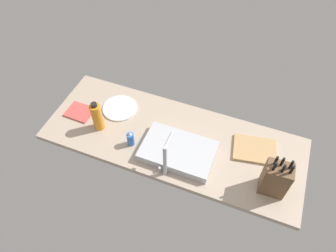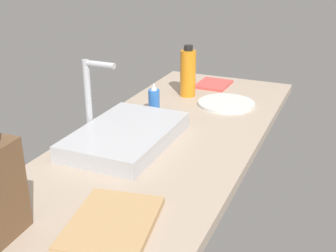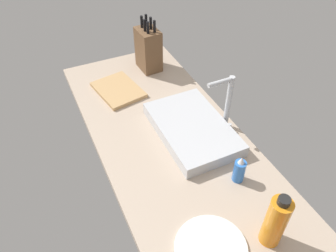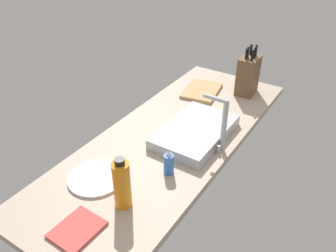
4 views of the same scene
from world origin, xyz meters
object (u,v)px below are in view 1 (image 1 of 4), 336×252
at_px(water_bottle, 97,117).
at_px(dish_towel, 80,112).
at_px(dinner_plate, 120,108).
at_px(faucet, 166,157).
at_px(sink_basin, 178,151).
at_px(cutting_board, 255,150).
at_px(knife_block, 276,179).
at_px(soap_bottle, 131,139).

distance_m(water_bottle, dish_towel, 0.22).
height_order(dinner_plate, dish_towel, same).
xyz_separation_m(faucet, water_bottle, (0.53, -0.15, -0.05)).
bearing_deg(faucet, sink_basin, -99.31).
bearing_deg(dinner_plate, dish_towel, 28.86).
xyz_separation_m(cutting_board, dish_towel, (1.17, 0.13, -0.00)).
xyz_separation_m(knife_block, dish_towel, (1.31, -0.10, -0.11)).
bearing_deg(dinner_plate, knife_block, 167.63).
xyz_separation_m(faucet, dinner_plate, (0.48, -0.34, -0.15)).
bearing_deg(faucet, dinner_plate, -35.89).
height_order(sink_basin, water_bottle, water_bottle).
xyz_separation_m(faucet, dish_towel, (0.71, -0.21, -0.15)).
height_order(sink_basin, soap_bottle, soap_bottle).
bearing_deg(dish_towel, cutting_board, -173.86).
bearing_deg(water_bottle, soap_bottle, 169.47).
xyz_separation_m(water_bottle, dinner_plate, (-0.05, -0.19, -0.10)).
bearing_deg(water_bottle, sink_basin, 179.04).
height_order(faucet, water_bottle, faucet).
height_order(soap_bottle, dish_towel, soap_bottle).
height_order(sink_basin, cutting_board, sink_basin).
distance_m(knife_block, water_bottle, 1.12).
height_order(cutting_board, water_bottle, water_bottle).
bearing_deg(faucet, soap_bottle, -21.24).
height_order(faucet, dish_towel, faucet).
bearing_deg(soap_bottle, cutting_board, -162.46).
relative_size(knife_block, dish_towel, 1.67).
bearing_deg(cutting_board, knife_block, 120.78).
height_order(cutting_board, soap_bottle, soap_bottle).
distance_m(faucet, water_bottle, 0.55).
distance_m(sink_basin, knife_block, 0.58).
bearing_deg(cutting_board, water_bottle, 10.66).
height_order(cutting_board, dinner_plate, cutting_board).
relative_size(knife_block, dinner_plate, 1.23).
relative_size(faucet, soap_bottle, 2.17).
bearing_deg(water_bottle, cutting_board, -169.34).
distance_m(cutting_board, dinner_plate, 0.93).
height_order(knife_block, dish_towel, knife_block).
bearing_deg(dish_towel, water_bottle, 162.77).
distance_m(sink_basin, dish_towel, 0.74).
distance_m(soap_bottle, dish_towel, 0.45).
height_order(knife_block, dinner_plate, knife_block).
height_order(sink_basin, knife_block, knife_block).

